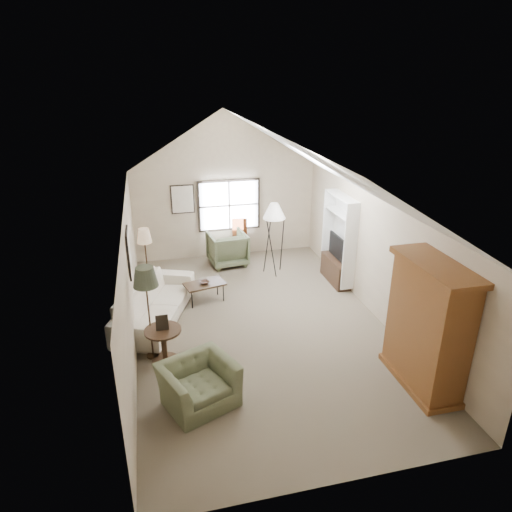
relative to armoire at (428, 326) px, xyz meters
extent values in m
cube|color=#6F644F|center=(-2.18, 2.40, -1.10)|extent=(5.00, 8.00, 0.01)
cube|color=#BBAA8D|center=(-2.18, 6.40, 0.15)|extent=(5.00, 0.01, 2.50)
cube|color=#BBAA8D|center=(-2.18, -1.60, 0.15)|extent=(5.00, 0.01, 2.50)
cube|color=#BBAA8D|center=(-4.68, 2.40, 0.15)|extent=(0.01, 8.00, 2.50)
cube|color=#BBAA8D|center=(0.32, 2.40, 0.15)|extent=(0.01, 8.00, 2.50)
cube|color=black|center=(-2.08, 6.36, 0.35)|extent=(1.72, 0.08, 1.42)
cube|color=black|center=(-4.65, 2.70, 0.65)|extent=(0.68, 0.04, 0.88)
cube|color=black|center=(-3.33, 6.37, 0.60)|extent=(0.62, 0.04, 0.78)
cube|color=brown|center=(0.00, 0.00, 0.00)|extent=(0.60, 1.50, 2.20)
cube|color=white|center=(0.16, 4.00, 0.05)|extent=(0.32, 1.30, 2.10)
cube|color=#382316|center=(0.14, 4.00, -0.80)|extent=(0.34, 1.18, 0.60)
cube|color=black|center=(0.14, 4.00, -0.18)|extent=(0.05, 0.90, 0.55)
imported|color=silver|center=(-4.27, 3.22, -0.72)|extent=(1.90, 2.83, 0.77)
imported|color=#616B4B|center=(-3.70, 0.36, -0.74)|extent=(1.38, 1.31, 0.71)
imported|color=#586245|center=(-2.27, 5.70, -0.65)|extent=(1.06, 1.08, 0.90)
cube|color=#3C2818|center=(-3.15, 3.72, -0.87)|extent=(0.98, 0.69, 0.46)
imported|color=#351E15|center=(-3.15, 3.72, -0.62)|extent=(0.26, 0.26, 0.05)
cylinder|color=#3C2418|center=(-4.17, 1.62, -0.77)|extent=(0.85, 0.85, 0.66)
cube|color=brown|center=(-1.84, 6.10, -0.57)|extent=(0.47, 0.47, 1.07)
camera|label=1|loc=(-4.19, -5.52, 3.88)|focal=32.00mm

